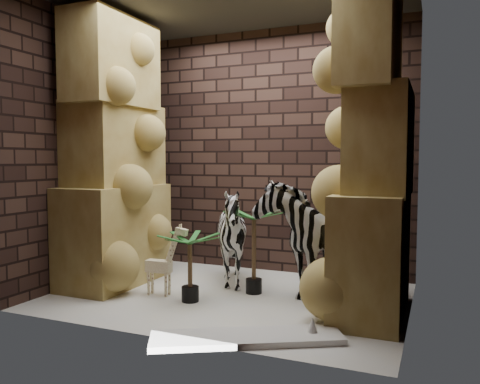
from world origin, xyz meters
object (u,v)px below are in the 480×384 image
at_px(palm_front, 254,251).
at_px(surfboard, 247,338).
at_px(giraffe_toy, 159,258).
at_px(zebra_right, 309,225).
at_px(zebra_left, 232,242).
at_px(palm_back, 190,267).

height_order(palm_front, surfboard, palm_front).
bearing_deg(giraffe_toy, surfboard, -35.40).
distance_m(zebra_right, palm_front, 0.64).
bearing_deg(zebra_left, palm_back, -85.37).
relative_size(zebra_right, zebra_left, 1.31).
relative_size(zebra_right, palm_front, 1.61).
bearing_deg(palm_back, surfboard, -39.40).
xyz_separation_m(zebra_right, palm_front, (-0.51, -0.28, -0.27)).
relative_size(zebra_right, surfboard, 0.97).
relative_size(zebra_left, surfboard, 0.74).
bearing_deg(palm_front, giraffe_toy, -152.92).
bearing_deg(surfboard, zebra_left, 88.99).
distance_m(zebra_left, surfboard, 1.66).
height_order(zebra_left, surfboard, zebra_left).
distance_m(palm_front, palm_back, 0.71).
bearing_deg(zebra_right, surfboard, -87.12).
distance_m(zebra_left, giraffe_toy, 0.83).
bearing_deg(zebra_left, giraffe_toy, -115.09).
bearing_deg(palm_front, zebra_left, 153.89).
bearing_deg(palm_front, palm_back, -132.42).
xyz_separation_m(zebra_left, palm_front, (0.31, -0.15, -0.05)).
xyz_separation_m(palm_front, palm_back, (-0.47, -0.52, -0.10)).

